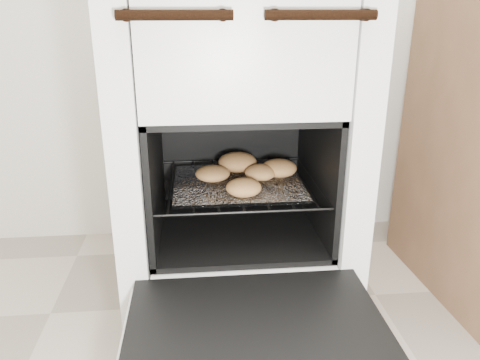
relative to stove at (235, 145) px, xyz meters
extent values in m
cube|color=white|center=(0.00, 0.01, 0.01)|extent=(0.63, 0.67, 0.97)
cylinder|color=black|center=(-0.15, -0.34, 0.37)|extent=(0.23, 0.02, 0.02)
cylinder|color=black|center=(0.15, -0.34, 0.37)|extent=(0.23, 0.02, 0.02)
cube|color=black|center=(0.00, -0.53, -0.25)|extent=(0.55, 0.42, 0.03)
cube|color=white|center=(0.00, -0.53, -0.27)|extent=(0.57, 0.44, 0.02)
cylinder|color=black|center=(-0.23, -0.07, -0.09)|extent=(0.01, 0.44, 0.01)
cylinder|color=black|center=(0.23, -0.07, -0.09)|extent=(0.01, 0.44, 0.01)
cylinder|color=black|center=(0.00, -0.28, -0.09)|extent=(0.45, 0.01, 0.01)
cylinder|color=black|center=(0.00, 0.14, -0.09)|extent=(0.45, 0.01, 0.01)
cylinder|color=black|center=(-0.19, -0.07, -0.09)|extent=(0.01, 0.42, 0.01)
cylinder|color=black|center=(-0.13, -0.07, -0.09)|extent=(0.01, 0.42, 0.01)
cylinder|color=black|center=(-0.06, -0.07, -0.09)|extent=(0.01, 0.42, 0.01)
cylinder|color=black|center=(0.00, -0.07, -0.09)|extent=(0.01, 0.42, 0.01)
cylinder|color=black|center=(0.06, -0.07, -0.09)|extent=(0.01, 0.42, 0.01)
cylinder|color=black|center=(0.13, -0.07, -0.09)|extent=(0.01, 0.42, 0.01)
cylinder|color=black|center=(0.19, -0.07, -0.09)|extent=(0.01, 0.42, 0.01)
cube|color=white|center=(0.00, -0.09, -0.08)|extent=(0.36, 0.32, 0.01)
ellipsoid|color=tan|center=(0.12, -0.05, -0.06)|extent=(0.13, 0.13, 0.05)
ellipsoid|color=tan|center=(0.01, -0.19, -0.06)|extent=(0.13, 0.13, 0.04)
ellipsoid|color=tan|center=(0.01, 0.00, -0.05)|extent=(0.12, 0.12, 0.06)
ellipsoid|color=tan|center=(-0.07, -0.07, -0.06)|extent=(0.12, 0.12, 0.04)
ellipsoid|color=tan|center=(0.07, -0.08, -0.06)|extent=(0.11, 0.11, 0.04)
camera|label=1|loc=(-0.11, -1.33, 0.38)|focal=35.00mm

